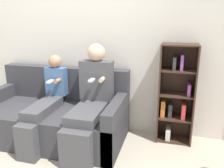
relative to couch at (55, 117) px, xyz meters
name	(u,v)px	position (x,y,z in m)	size (l,w,h in m)	color
ground_plane	(42,162)	(0.11, -0.57, -0.28)	(14.00, 14.00, 0.00)	#B2A893
back_wall	(75,37)	(0.11, 0.49, 1.00)	(10.00, 0.06, 2.55)	silver
couch	(55,117)	(0.00, 0.00, 0.00)	(1.80, 0.93, 0.87)	#38383D
adult_seated	(91,98)	(0.53, -0.08, 0.35)	(0.40, 0.89, 1.23)	#47474C
child_seated	(45,103)	(-0.05, -0.14, 0.25)	(0.27, 0.90, 1.06)	#47474C
bookshelf	(176,96)	(1.50, 0.34, 0.31)	(0.43, 0.29, 1.24)	#3D281E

